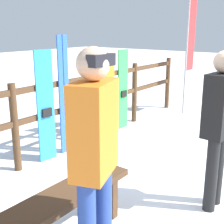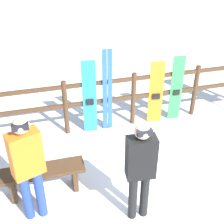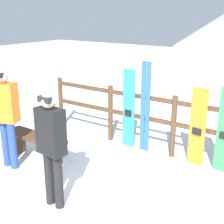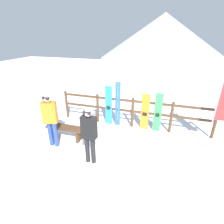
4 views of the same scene
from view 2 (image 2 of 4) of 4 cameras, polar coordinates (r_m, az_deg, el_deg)
name	(u,v)px [view 2 (image 2 of 4)]	position (r m, az deg, el deg)	size (l,w,h in m)	color
ground_plane	(172,191)	(5.41, 10.92, -14.03)	(40.00, 40.00, 0.00)	white
fence	(133,94)	(6.53, 3.95, 3.25)	(5.82, 0.10, 1.19)	#4C331E
bench	(43,175)	(5.18, -12.44, -11.24)	(1.31, 0.36, 0.49)	#4C331E
person_black	(141,166)	(4.31, 5.24, -9.80)	(0.41, 0.25, 1.67)	black
person_orange	(27,163)	(4.41, -15.21, -9.00)	(0.48, 0.36, 1.76)	navy
snowboard_blue	(90,98)	(6.23, -4.12, 2.56)	(0.28, 0.08, 1.59)	#288CE0
ski_pair_blue	(107,91)	(6.26, -0.86, 3.78)	(0.20, 0.02, 1.78)	blue
snowboard_orange	(156,93)	(6.64, 8.02, 3.45)	(0.30, 0.09, 1.42)	orange
snowboard_green	(176,89)	(6.81, 11.66, 4.14)	(0.26, 0.07, 1.49)	green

